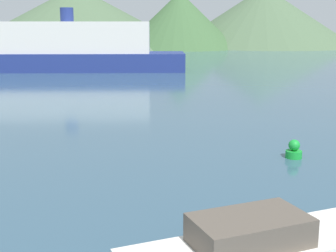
{
  "coord_description": "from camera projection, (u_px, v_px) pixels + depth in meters",
  "views": [
    {
      "loc": [
        -0.36,
        -5.33,
        5.42
      ],
      "look_at": [
        0.76,
        14.0,
        1.2
      ],
      "focal_mm": 50.0,
      "sensor_mm": 36.0,
      "label": 1
    }
  ],
  "objects": [
    {
      "name": "ferry_distant",
      "position": [
        68.0,
        49.0,
        55.35
      ],
      "size": [
        27.64,
        7.09,
        7.32
      ],
      "rotation": [
        0.0,
        0.0,
        -0.03
      ],
      "color": "navy",
      "rests_on": "ground_plane"
    },
    {
      "name": "buoy_marker",
      "position": [
        294.0,
        150.0,
        19.33
      ],
      "size": [
        0.67,
        0.67,
        0.78
      ],
      "color": "green",
      "rests_on": "ground_plane"
    },
    {
      "name": "hill_central",
      "position": [
        77.0,
        17.0,
        113.0
      ],
      "size": [
        54.8,
        54.8,
        14.32
      ],
      "color": "#4C6647",
      "rests_on": "ground_plane"
    },
    {
      "name": "hill_east",
      "position": [
        180.0,
        20.0,
        106.0
      ],
      "size": [
        26.84,
        26.84,
        12.61
      ],
      "color": "#3D6038",
      "rests_on": "ground_plane"
    },
    {
      "name": "hill_far_east",
      "position": [
        263.0,
        17.0,
        116.39
      ],
      "size": [
        45.17,
        45.17,
        14.46
      ],
      "color": "#4C6647",
      "rests_on": "ground_plane"
    },
    {
      "name": "motorboat_near",
      "position": [
        300.0,
        242.0,
        11.09
      ],
      "size": [
        8.4,
        4.41,
        1.84
      ],
      "rotation": [
        0.0,
        0.0,
        0.33
      ],
      "color": "white",
      "rests_on": "ground_plane"
    }
  ]
}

